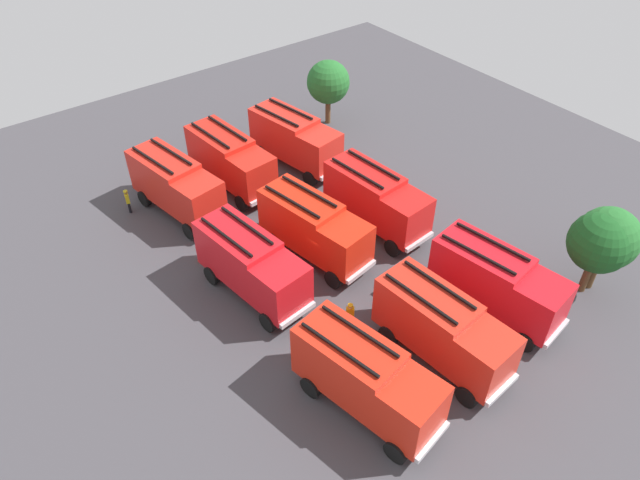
% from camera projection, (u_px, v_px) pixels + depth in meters
% --- Properties ---
extents(ground_plane, '(55.47, 55.47, 0.00)m').
position_uv_depth(ground_plane, '(320.00, 258.00, 34.90)').
color(ground_plane, '#423F44').
extents(fire_truck_0, '(7.50, 3.67, 3.88)m').
position_uv_depth(fire_truck_0, '(176.00, 184.00, 36.97)').
color(fire_truck_0, red).
rests_on(fire_truck_0, ground).
extents(fire_truck_1, '(7.44, 3.46, 3.88)m').
position_uv_depth(fire_truck_1, '(251.00, 264.00, 31.34)').
color(fire_truck_1, red).
rests_on(fire_truck_1, ground).
extents(fire_truck_2, '(7.53, 3.81, 3.88)m').
position_uv_depth(fire_truck_2, '(366.00, 377.00, 25.73)').
color(fire_truck_2, red).
rests_on(fire_truck_2, ground).
extents(fire_truck_3, '(7.39, 3.27, 3.88)m').
position_uv_depth(fire_truck_3, '(230.00, 159.00, 39.20)').
color(fire_truck_3, red).
rests_on(fire_truck_3, ground).
extents(fire_truck_4, '(7.50, 3.68, 3.88)m').
position_uv_depth(fire_truck_4, '(314.00, 227.00, 33.72)').
color(fire_truck_4, red).
rests_on(fire_truck_4, ground).
extents(fire_truck_5, '(7.38, 3.24, 3.88)m').
position_uv_depth(fire_truck_5, '(443.00, 327.00, 27.91)').
color(fire_truck_5, red).
rests_on(fire_truck_5, ground).
extents(fire_truck_6, '(7.50, 3.69, 3.88)m').
position_uv_depth(fire_truck_6, '(295.00, 138.00, 41.29)').
color(fire_truck_6, red).
rests_on(fire_truck_6, ground).
extents(fire_truck_7, '(7.38, 3.24, 3.88)m').
position_uv_depth(fire_truck_7, '(376.00, 199.00, 35.82)').
color(fire_truck_7, red).
rests_on(fire_truck_7, ground).
extents(fire_truck_8, '(7.49, 3.63, 3.88)m').
position_uv_depth(fire_truck_8, '(497.00, 281.00, 30.32)').
color(fire_truck_8, red).
rests_on(fire_truck_8, ground).
extents(firefighter_0, '(0.47, 0.34, 1.67)m').
position_uv_depth(firefighter_0, '(128.00, 200.00, 37.75)').
color(firefighter_0, black).
rests_on(firefighter_0, ground).
extents(firefighter_1, '(0.34, 0.47, 1.79)m').
position_uv_depth(firefighter_1, '(293.00, 194.00, 38.15)').
color(firefighter_1, black).
rests_on(firefighter_1, ground).
extents(firefighter_2, '(0.44, 0.48, 1.73)m').
position_uv_depth(firefighter_2, '(350.00, 315.00, 30.10)').
color(firefighter_2, black).
rests_on(firefighter_2, ground).
extents(tree_0, '(3.34, 3.34, 5.18)m').
position_uv_depth(tree_0, '(328.00, 82.00, 45.12)').
color(tree_0, brown).
rests_on(tree_0, ground).
extents(tree_1, '(3.34, 3.34, 5.18)m').
position_uv_depth(tree_1, '(600.00, 243.00, 30.61)').
color(tree_1, brown).
rests_on(tree_1, ground).
extents(tree_2, '(3.39, 3.39, 5.26)m').
position_uv_depth(tree_2, '(607.00, 238.00, 30.79)').
color(tree_2, brown).
rests_on(tree_2, ground).
extents(traffic_cone_0, '(0.48, 0.48, 0.69)m').
position_uv_depth(traffic_cone_0, '(201.00, 256.00, 34.51)').
color(traffic_cone_0, '#F2600C').
rests_on(traffic_cone_0, ground).
extents(traffic_cone_1, '(0.46, 0.46, 0.65)m').
position_uv_depth(traffic_cone_1, '(280.00, 186.00, 40.00)').
color(traffic_cone_1, '#F2600C').
rests_on(traffic_cone_1, ground).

